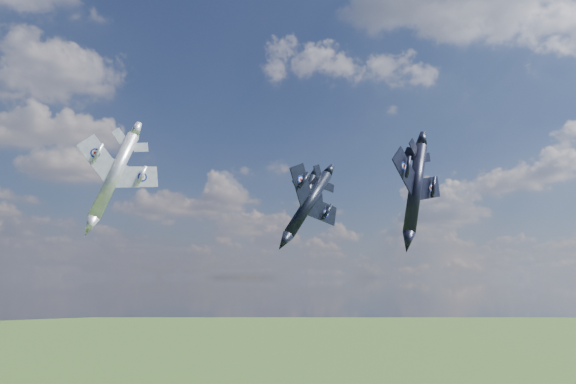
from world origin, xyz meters
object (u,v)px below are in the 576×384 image
jet_right_navy (415,188)px  jet_left_silver (114,175)px  jet_lead_navy (308,204)px  jet_high_navy (306,197)px

jet_right_navy → jet_left_silver: bearing=132.3°
jet_lead_navy → jet_right_navy: bearing=-75.2°
jet_lead_navy → jet_left_silver: (-24.67, 7.27, 2.76)m
jet_left_silver → jet_right_navy: bearing=-33.7°
jet_lead_navy → jet_right_navy: jet_lead_navy is taller
jet_right_navy → jet_high_navy: jet_high_navy is taller
jet_lead_navy → jet_right_navy: 15.36m
jet_right_navy → jet_lead_navy: bearing=102.2°
jet_lead_navy → jet_left_silver: bearing=152.3°
jet_high_navy → jet_left_silver: bearing=-169.2°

